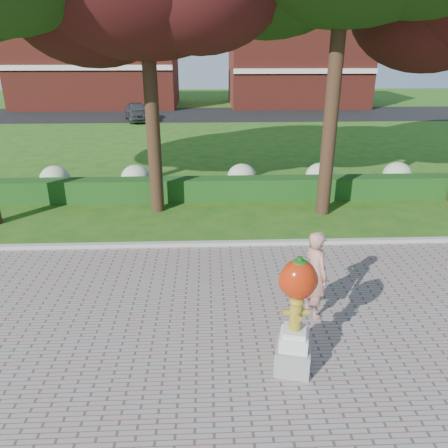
% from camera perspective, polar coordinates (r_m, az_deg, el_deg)
% --- Properties ---
extents(ground, '(100.00, 100.00, 0.00)m').
position_cam_1_polar(ground, '(9.50, 0.01, -10.72)').
color(ground, '#235615').
rests_on(ground, ground).
extents(curb, '(40.00, 0.18, 0.15)m').
position_cam_1_polar(curb, '(12.09, -0.57, -2.65)').
color(curb, '#ADADA5').
rests_on(curb, ground).
extents(lawn_hedge, '(24.00, 0.70, 0.80)m').
position_cam_1_polar(lawn_hedge, '(15.70, -1.03, 4.60)').
color(lawn_hedge, '#124014').
rests_on(lawn_hedge, ground).
extents(hydrangea_row, '(20.10, 1.10, 0.99)m').
position_cam_1_polar(hydrangea_row, '(16.64, 0.86, 6.16)').
color(hydrangea_row, '#A7AF85').
rests_on(hydrangea_row, ground).
extents(street, '(50.00, 8.00, 0.02)m').
position_cam_1_polar(street, '(36.32, -1.85, 14.12)').
color(street, black).
rests_on(street, ground).
extents(building_left, '(14.00, 8.00, 7.00)m').
position_cam_1_polar(building_left, '(43.09, -16.23, 19.26)').
color(building_left, maroon).
rests_on(building_left, ground).
extents(building_right, '(12.00, 8.00, 6.40)m').
position_cam_1_polar(building_right, '(42.82, 9.43, 19.39)').
color(building_right, maroon).
rests_on(building_right, ground).
extents(hydrant_sculpture, '(0.70, 0.70, 2.13)m').
position_cam_1_polar(hydrant_sculpture, '(7.29, 9.38, -11.37)').
color(hydrant_sculpture, gray).
rests_on(hydrant_sculpture, walkway).
extents(woman, '(0.64, 0.78, 1.83)m').
position_cam_1_polar(woman, '(8.92, 11.84, -6.42)').
color(woman, tan).
rests_on(woman, walkway).
extents(parked_car, '(2.59, 4.13, 1.31)m').
position_cam_1_polar(parked_car, '(33.64, -11.26, 14.21)').
color(parked_car, '#3C3F44').
rests_on(parked_car, street).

